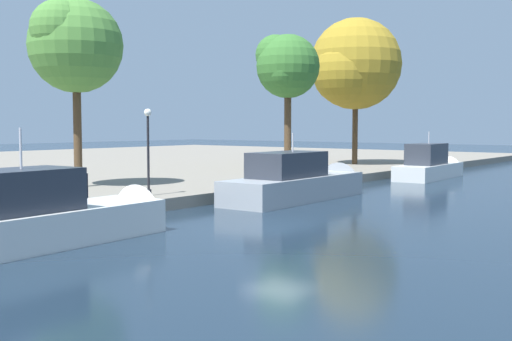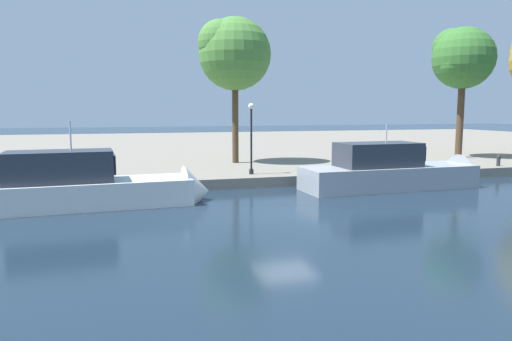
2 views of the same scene
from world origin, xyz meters
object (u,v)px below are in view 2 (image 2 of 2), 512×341
object	(u,v)px
motor_yacht_1	(91,190)
motor_yacht_2	(397,175)
mooring_bollard_0	(415,164)
tree_2	(232,52)
mooring_bollard_1	(498,160)
tree_1	(460,58)
lamp_post	(251,133)

from	to	relation	value
motor_yacht_1	motor_yacht_2	bearing A→B (deg)	-0.59
motor_yacht_1	mooring_bollard_0	world-z (taller)	motor_yacht_1
tree_2	mooring_bollard_1	bearing A→B (deg)	-22.43
mooring_bollard_0	mooring_bollard_1	bearing A→B (deg)	4.19
mooring_bollard_0	tree_1	distance (m)	12.69
tree_2	motor_yacht_2	bearing A→B (deg)	-54.93
motor_yacht_2	motor_yacht_1	bearing A→B (deg)	-179.10
motor_yacht_1	tree_2	bearing A→B (deg)	46.93
motor_yacht_1	tree_1	world-z (taller)	tree_1
motor_yacht_2	lamp_post	xyz separation A→B (m)	(-7.45, 3.81, 2.26)
tree_1	mooring_bollard_0	bearing A→B (deg)	-142.03
lamp_post	tree_1	xyz separation A→B (m)	(18.49, 5.13, 5.46)
lamp_post	tree_2	xyz separation A→B (m)	(0.33, 6.34, 5.39)
motor_yacht_1	mooring_bollard_0	bearing A→B (deg)	6.79
mooring_bollard_0	tree_2	xyz separation A→B (m)	(-10.09, 7.52, 7.43)
mooring_bollard_1	lamp_post	world-z (taller)	lamp_post
mooring_bollard_1	mooring_bollard_0	bearing A→B (deg)	-175.81
motor_yacht_1	mooring_bollard_1	size ratio (longest dim) A/B	14.73
lamp_post	tree_1	bearing A→B (deg)	15.51
motor_yacht_1	mooring_bollard_0	distance (m)	19.48
motor_yacht_1	motor_yacht_2	size ratio (longest dim) A/B	1.01
motor_yacht_2	tree_2	xyz separation A→B (m)	(-7.13, 10.15, 7.65)
mooring_bollard_0	lamp_post	world-z (taller)	lamp_post
mooring_bollard_1	tree_1	size ratio (longest dim) A/B	0.07
mooring_bollard_1	lamp_post	bearing A→B (deg)	177.79
mooring_bollard_1	tree_2	size ratio (longest dim) A/B	0.07
tree_2	lamp_post	bearing A→B (deg)	-92.94
motor_yacht_1	tree_2	size ratio (longest dim) A/B	1.08
motor_yacht_1	motor_yacht_2	world-z (taller)	motor_yacht_1
motor_yacht_1	tree_2	xyz separation A→B (m)	(9.10, 10.89, 7.61)
mooring_bollard_0	lamp_post	size ratio (longest dim) A/B	0.17
mooring_bollard_0	tree_1	xyz separation A→B (m)	(8.08, 6.30, 7.49)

